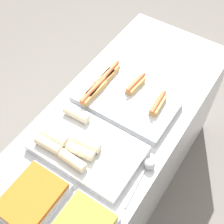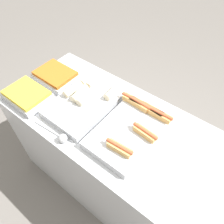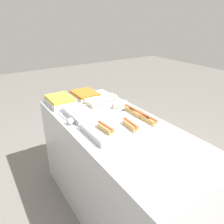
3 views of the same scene
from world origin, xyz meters
name	(u,v)px [view 1 (image 1 of 3)]	position (x,y,z in m)	size (l,w,h in m)	color
ground_plane	(117,179)	(0.00, 0.00, 0.00)	(12.00, 12.00, 0.00)	slate
counter	(118,151)	(0.00, 0.00, 0.44)	(1.64, 0.71, 0.87)	#B7BABF
tray_hotdogs	(124,99)	(0.07, 0.01, 0.91)	(0.36, 0.54, 0.10)	#B7BABF
tray_wraps	(84,147)	(-0.30, 0.01, 0.91)	(0.34, 0.53, 0.10)	#B7BABF
tray_side_back	(32,199)	(-0.64, 0.05, 0.91)	(0.29, 0.23, 0.07)	#B7BABF
serving_spoon_near	(148,167)	(-0.22, -0.30, 0.90)	(0.27, 0.06, 0.06)	#B2B5BA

